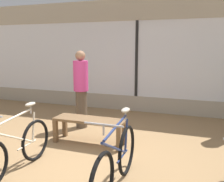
# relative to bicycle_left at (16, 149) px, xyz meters

# --- Properties ---
(ground_plane) EXTENTS (24.00, 24.00, 0.00)m
(ground_plane) POSITION_rel_bicycle_left_xyz_m (0.78, 0.59, -0.38)
(ground_plane) COLOR #99754C
(shop_back_wall) EXTENTS (12.00, 0.08, 3.20)m
(shop_back_wall) POSITION_rel_bicycle_left_xyz_m (0.78, 4.20, 1.26)
(shop_back_wall) COLOR #B2A893
(shop_back_wall) RESTS_ON ground_plane
(bicycle_left) EXTENTS (0.46, 1.67, 1.03)m
(bicycle_left) POSITION_rel_bicycle_left_xyz_m (0.00, 0.00, 0.00)
(bicycle_left) COLOR black
(bicycle_left) RESTS_ON ground_plane
(bicycle_right) EXTENTS (0.46, 1.71, 1.05)m
(bicycle_right) POSITION_rel_bicycle_left_xyz_m (1.56, 0.06, 0.02)
(bicycle_right) COLOR black
(bicycle_right) RESTS_ON ground_plane
(display_bench) EXTENTS (1.40, 0.44, 0.50)m
(display_bench) POSITION_rel_bicycle_left_xyz_m (0.54, 1.44, 0.03)
(display_bench) COLOR brown
(display_bench) RESTS_ON ground_plane
(customer_by_window) EXTENTS (0.45, 0.45, 1.79)m
(customer_by_window) POSITION_rel_bicycle_left_xyz_m (-0.06, 2.29, 0.56)
(customer_by_window) COLOR brown
(customer_by_window) RESTS_ON ground_plane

